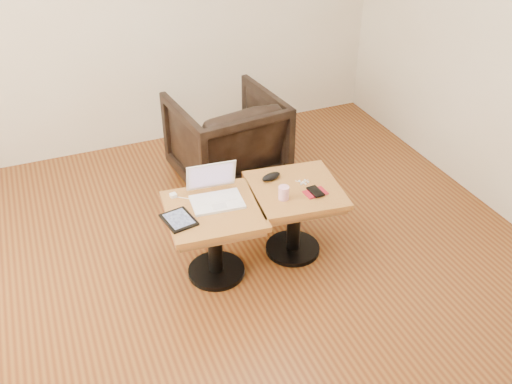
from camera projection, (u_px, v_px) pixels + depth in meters
name	position (u px, v px, depth m)	size (l,w,h in m)	color
room_shell	(218.00, 103.00, 2.85)	(4.52, 4.52, 2.71)	#552911
side_table_left	(214.00, 225.00, 3.59)	(0.63, 0.63, 0.52)	black
side_table_right	(295.00, 204.00, 3.79)	(0.64, 0.64, 0.52)	black
laptop	(215.00, 193.00, 3.58)	(0.34, 0.31, 0.22)	white
tablet	(179.00, 220.00, 3.41)	(0.20, 0.24, 0.02)	black
charging_adapter	(173.00, 195.00, 3.62)	(0.04, 0.04, 0.02)	white
glasses_case	(271.00, 177.00, 3.79)	(0.14, 0.06, 0.05)	black
striped_cup	(284.00, 193.00, 3.59)	(0.07, 0.07, 0.09)	pink
earbuds_tangle	(304.00, 182.00, 3.76)	(0.08, 0.06, 0.02)	white
phone_on_sleeve	(315.00, 192.00, 3.66)	(0.15, 0.13, 0.02)	maroon
armchair	(227.00, 139.00, 4.59)	(0.79, 0.82, 0.74)	black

